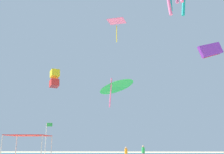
{
  "coord_description": "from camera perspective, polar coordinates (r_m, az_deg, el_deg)",
  "views": [
    {
      "loc": [
        0.87,
        -19.09,
        1.86
      ],
      "look_at": [
        -0.2,
        10.63,
        9.59
      ],
      "focal_mm": 41.71,
      "sensor_mm": 36.0,
      "label": 1
    }
  ],
  "objects": [
    {
      "name": "canopy_tent",
      "position": [
        24.17,
        -17.79,
        -12.35
      ],
      "size": [
        3.34,
        3.1,
        2.64
      ],
      "color": "#B2B2B7",
      "rests_on": "ground"
    },
    {
      "name": "kite_box_yellow",
      "position": [
        49.45,
        -12.49,
        -0.31
      ],
      "size": [
        2.16,
        2.23,
        3.41
      ],
      "rotation": [
        0.0,
        0.0,
        0.53
      ],
      "color": "yellow"
    },
    {
      "name": "banner_flag",
      "position": [
        27.22,
        -14.19,
        -13.08
      ],
      "size": [
        0.61,
        0.06,
        3.96
      ],
      "color": "silver",
      "rests_on": "ground"
    },
    {
      "name": "kite_delta_green",
      "position": [
        34.15,
        0.82,
        -1.58
      ],
      "size": [
        5.82,
        5.81,
        4.44
      ],
      "rotation": [
        0.0,
        0.0,
        1.27
      ],
      "color": "green"
    },
    {
      "name": "kite_diamond_pink",
      "position": [
        28.78,
        1.02,
        11.91
      ],
      "size": [
        2.17,
        2.16,
        2.56
      ],
      "rotation": [
        0.0,
        0.0,
        2.91
      ],
      "color": "pink"
    },
    {
      "name": "person_leftmost",
      "position": [
        35.49,
        6.87,
        -15.83
      ],
      "size": [
        0.41,
        0.41,
        1.74
      ],
      "rotation": [
        0.0,
        0.0,
        3.99
      ],
      "color": "slate",
      "rests_on": "ground"
    },
    {
      "name": "kite_parafoil_purple",
      "position": [
        40.3,
        20.85,
        5.55
      ],
      "size": [
        4.92,
        3.85,
        3.59
      ],
      "rotation": [
        0.0,
        0.0,
        3.83
      ],
      "color": "purple"
    },
    {
      "name": "person_near_tent",
      "position": [
        34.94,
        3.09,
        -16.08
      ],
      "size": [
        0.42,
        0.38,
        1.58
      ],
      "rotation": [
        0.0,
        0.0,
        3.36
      ],
      "color": "slate",
      "rests_on": "ground"
    }
  ]
}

